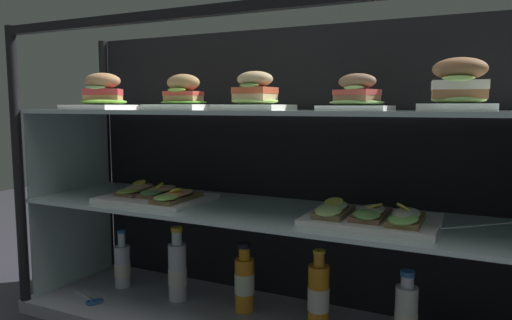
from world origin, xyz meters
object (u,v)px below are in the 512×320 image
Objects in this scene: juice_bottle_front_fourth at (122,265)px; juice_bottle_near_post at (406,317)px; plated_roll_sandwich_left_of_center at (183,97)px; juice_bottle_tucked_behind at (244,282)px; juice_bottle_back_left at (318,296)px; kitchen_scissors at (93,300)px; plated_roll_sandwich_mid_right at (255,96)px; open_sandwich_tray_center at (157,195)px; plated_roll_sandwich_near_right_corner at (459,89)px; plated_roll_sandwich_near_left_corner at (103,97)px; plated_roll_sandwich_right_of_center at (357,97)px; juice_bottle_front_left_end at (177,270)px; open_sandwich_tray_near_right_corner at (370,217)px.

juice_bottle_front_fourth is 1.01m from juice_bottle_near_post.
plated_roll_sandwich_left_of_center is 0.63m from juice_bottle_tucked_behind.
juice_bottle_back_left is 1.50× the size of kitchen_scissors.
plated_roll_sandwich_mid_right is 0.57× the size of open_sandwich_tray_center.
juice_bottle_front_fourth is at bearing 176.77° from plated_roll_sandwich_mid_right.
juice_bottle_front_fourth is (-0.56, 0.03, -0.61)m from plated_roll_sandwich_mid_right.
plated_roll_sandwich_near_right_corner is at bearing -7.44° from juice_bottle_tucked_behind.
juice_bottle_near_post is (1.00, 0.07, -0.60)m from plated_roll_sandwich_near_left_corner.
plated_roll_sandwich_near_right_corner is 0.76× the size of juice_bottle_tucked_behind.
juice_bottle_near_post is (1.01, -0.01, 0.01)m from juice_bottle_front_fourth.
plated_roll_sandwich_mid_right reaches higher than plated_roll_sandwich_right_of_center.
plated_roll_sandwich_left_of_center is 0.59m from juice_bottle_front_left_end.
plated_roll_sandwich_near_right_corner is 0.96m from open_sandwich_tray_center.
kitchen_scissors is (-0.21, -0.09, -0.37)m from open_sandwich_tray_center.
juice_bottle_tucked_behind reaches higher than juice_bottle_near_post.
juice_bottle_near_post is at bearing 4.12° from open_sandwich_tray_center.
open_sandwich_tray_near_right_corner is 1.60× the size of juice_bottle_front_fourth.
plated_roll_sandwich_mid_right is 0.86× the size of juice_bottle_tucked_behind.
juice_bottle_back_left is (0.50, 0.01, -0.00)m from juice_bottle_front_left_end.
plated_roll_sandwich_left_of_center reaches higher than plated_roll_sandwich_right_of_center.
plated_roll_sandwich_right_of_center is 0.59m from juice_bottle_back_left.
juice_bottle_near_post is at bearing -1.41° from juice_bottle_back_left.
open_sandwich_tray_near_right_corner is (0.07, -0.09, -0.31)m from plated_roll_sandwich_right_of_center.
juice_bottle_back_left is (0.47, -0.00, -0.59)m from plated_roll_sandwich_left_of_center.
juice_bottle_front_fourth is at bearing 179.89° from juice_bottle_back_left.
juice_bottle_front_left_end is 1.13× the size of juice_bottle_tucked_behind.
juice_bottle_tucked_behind is (-0.06, 0.04, -0.60)m from plated_roll_sandwich_mid_right.
open_sandwich_tray_near_right_corner reaches higher than juice_bottle_near_post.
open_sandwich_tray_center is (-0.64, -0.08, -0.32)m from plated_roll_sandwich_right_of_center.
plated_roll_sandwich_left_of_center is 0.77× the size of juice_bottle_front_left_end.
plated_roll_sandwich_left_of_center is at bearing -177.18° from juice_bottle_tucked_behind.
juice_bottle_front_left_end reaches higher than juice_bottle_near_post.
open_sandwich_tray_near_right_corner is 1.41× the size of juice_bottle_back_left.
juice_bottle_near_post is at bearing 3.04° from plated_roll_sandwich_mid_right.
open_sandwich_tray_near_right_corner is 0.51m from juice_bottle_tucked_behind.
plated_roll_sandwich_left_of_center is 0.84m from plated_roll_sandwich_near_right_corner.
plated_roll_sandwich_mid_right is at bearing -6.81° from plated_roll_sandwich_left_of_center.
plated_roll_sandwich_near_left_corner is 0.64m from juice_bottle_front_left_end.
plated_roll_sandwich_mid_right is (0.28, -0.03, 0.00)m from plated_roll_sandwich_left_of_center.
plated_roll_sandwich_near_right_corner reaches higher than plated_roll_sandwich_left_of_center.
plated_roll_sandwich_near_left_corner is at bearing 83.65° from kitchen_scissors.
plated_roll_sandwich_left_of_center is 0.87× the size of juice_bottle_tucked_behind.
juice_bottle_back_left is at bearing 0.88° from juice_bottle_front_left_end.
juice_bottle_front_left_end is at bearing -177.78° from plated_roll_sandwich_right_of_center.
open_sandwich_tray_near_right_corner reaches higher than juice_bottle_back_left.
plated_roll_sandwich_mid_right is 0.56m from plated_roll_sandwich_near_right_corner.
plated_roll_sandwich_right_of_center is 1.14× the size of kitchen_scissors.
juice_bottle_back_left is at bearing 169.54° from plated_roll_sandwich_near_right_corner.
juice_bottle_back_left is (0.26, -0.01, 0.00)m from juice_bottle_tucked_behind.
juice_bottle_tucked_behind is at bearing 2.82° from plated_roll_sandwich_left_of_center.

